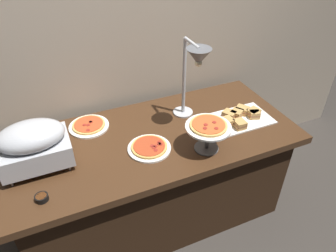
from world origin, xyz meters
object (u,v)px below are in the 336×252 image
Objects in this scene: pizza_plate_front at (149,147)px; pizza_plate_raised_stand at (208,129)px; sandwich_platter at (241,117)px; pizza_plate_center at (89,126)px; chafing_dish at (33,144)px; sauce_cup_near at (42,198)px; heat_lamp at (195,64)px.

pizza_plate_front is 0.38m from pizza_plate_raised_stand.
pizza_plate_front is at bearing -176.40° from sandwich_platter.
pizza_plate_center is at bearing 127.94° from pizza_plate_front.
pizza_plate_raised_stand is (0.95, -0.25, -0.01)m from chafing_dish.
pizza_plate_raised_stand is at bearing 1.30° from sauce_cup_near.
pizza_plate_center is 0.98× the size of pizza_plate_raised_stand.
heat_lamp reaches higher than sauce_cup_near.
sandwich_platter reaches higher than sauce_cup_near.
heat_lamp is 2.06× the size of pizza_plate_raised_stand.
pizza_plate_center is 0.81m from pizza_plate_raised_stand.
heat_lamp is at bearing -20.16° from pizza_plate_center.
pizza_plate_raised_stand is at bearing -14.81° from chafing_dish.
sandwich_platter is at bearing -15.44° from heat_lamp.
pizza_plate_raised_stand reaches higher than sandwich_platter.
pizza_plate_front is at bearing -52.06° from pizza_plate_center.
sauce_cup_near is (-0.64, -0.16, 0.00)m from pizza_plate_front.
pizza_plate_front is at bearing 157.46° from pizza_plate_raised_stand.
heat_lamp is 1.13m from sauce_cup_near.
pizza_plate_front is 0.69m from sandwich_platter.
pizza_plate_front is 0.68× the size of sandwich_platter.
chafing_dish is 1.33m from sandwich_platter.
heat_lamp reaches higher than sandwich_platter.
pizza_plate_center is (0.34, 0.26, -0.15)m from chafing_dish.
chafing_dish is at bearing 169.41° from pizza_plate_front.
sauce_cup_near is at bearing -166.38° from pizza_plate_front.
pizza_plate_raised_stand is 0.98m from sauce_cup_near.
sandwich_platter is at bearing 8.50° from sauce_cup_near.
heat_lamp is 0.54m from sandwich_platter.
heat_lamp is 1.43× the size of sandwich_platter.
pizza_plate_front is 0.98× the size of pizza_plate_raised_stand.
sauce_cup_near is (-1.33, -0.20, -0.01)m from sandwich_platter.
chafing_dish is 0.68× the size of heat_lamp.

